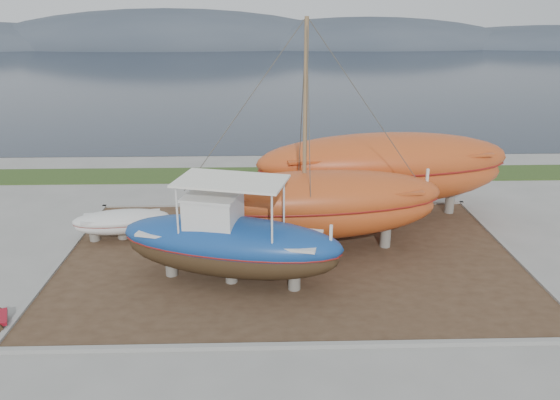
{
  "coord_description": "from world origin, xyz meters",
  "views": [
    {
      "loc": [
        -0.98,
        -15.93,
        9.66
      ],
      "look_at": [
        -0.41,
        4.0,
        2.53
      ],
      "focal_mm": 35.0,
      "sensor_mm": 36.0,
      "label": 1
    }
  ],
  "objects_px": {
    "blue_caique": "(230,232)",
    "orange_sailboat": "(318,142)",
    "orange_bare_hull": "(383,177)",
    "white_dinghy": "(122,225)"
  },
  "relations": [
    {
      "from": "blue_caique",
      "to": "orange_sailboat",
      "type": "height_order",
      "value": "orange_sailboat"
    },
    {
      "from": "orange_sailboat",
      "to": "orange_bare_hull",
      "type": "relative_size",
      "value": 0.86
    },
    {
      "from": "orange_sailboat",
      "to": "orange_bare_hull",
      "type": "bearing_deg",
      "value": 41.23
    },
    {
      "from": "orange_sailboat",
      "to": "orange_bare_hull",
      "type": "distance_m",
      "value": 5.79
    },
    {
      "from": "white_dinghy",
      "to": "orange_bare_hull",
      "type": "distance_m",
      "value": 12.08
    },
    {
      "from": "white_dinghy",
      "to": "orange_sailboat",
      "type": "relative_size",
      "value": 0.4
    },
    {
      "from": "white_dinghy",
      "to": "orange_bare_hull",
      "type": "height_order",
      "value": "orange_bare_hull"
    },
    {
      "from": "orange_bare_hull",
      "to": "orange_sailboat",
      "type": "bearing_deg",
      "value": -139.58
    },
    {
      "from": "blue_caique",
      "to": "orange_bare_hull",
      "type": "xyz_separation_m",
      "value": [
        6.84,
        6.42,
        0.0
      ]
    },
    {
      "from": "orange_bare_hull",
      "to": "white_dinghy",
      "type": "bearing_deg",
      "value": -175.78
    }
  ]
}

